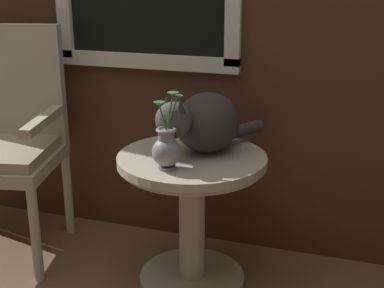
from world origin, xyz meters
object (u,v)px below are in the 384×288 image
(cat, at_px, (204,122))
(pewter_vase_with_ivy, at_px, (167,147))
(wicker_side_table, at_px, (192,195))
(wicker_chair, at_px, (4,133))

(cat, height_order, pewter_vase_with_ivy, pewter_vase_with_ivy)
(wicker_side_table, relative_size, cat, 1.21)
(wicker_chair, bearing_deg, pewter_vase_with_ivy, -13.49)
(pewter_vase_with_ivy, bearing_deg, wicker_chair, 166.51)
(cat, bearing_deg, wicker_chair, -179.43)
(wicker_side_table, xyz_separation_m, wicker_chair, (-0.95, 0.04, 0.18))
(wicker_side_table, bearing_deg, cat, 57.11)
(cat, relative_size, pewter_vase_with_ivy, 1.71)
(wicker_chair, xyz_separation_m, cat, (0.98, 0.01, 0.13))
(wicker_side_table, height_order, wicker_chair, wicker_chair)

